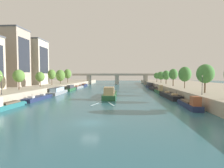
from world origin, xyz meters
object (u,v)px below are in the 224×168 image
at_px(tree_right_midway, 205,74).
at_px(bridge_far, 117,77).
at_px(lamppost_right_bank, 202,84).
at_px(moored_boat_left_second, 58,91).
at_px(tree_right_end_of_row, 166,75).
at_px(tree_right_distant, 161,76).
at_px(tree_left_distant, 40,77).
at_px(tree_right_nearest, 157,76).
at_px(moored_boat_right_near, 149,86).
at_px(moored_boat_right_midway, 190,104).
at_px(lamppost_left_bank, 1,84).
at_px(tree_right_past_mid, 173,74).
at_px(tree_left_second, 68,74).
at_px(tree_left_midway, 52,74).
at_px(moored_boat_right_downstream, 159,90).
at_px(tree_left_nearest, 19,76).
at_px(tree_left_by_lamp, 60,75).
at_px(moored_boat_right_end, 170,96).
at_px(moored_boat_right_gap_after, 154,89).
at_px(barge_midriver, 110,94).
at_px(moored_boat_left_far, 84,85).
at_px(moored_boat_left_downstream, 38,98).
at_px(moored_boat_left_near, 7,105).
at_px(moored_boat_left_lone, 71,88).
at_px(tree_right_far, 185,74).

xyz_separation_m(tree_right_midway, bridge_far, (-24.94, 86.99, -2.15)).
bearing_deg(lamppost_right_bank, moored_boat_left_second, 151.51).
height_order(tree_right_end_of_row, tree_right_distant, tree_right_end_of_row).
bearing_deg(tree_left_distant, tree_right_nearest, 42.49).
bearing_deg(moored_boat_left_second, moored_boat_right_near, 43.18).
xyz_separation_m(moored_boat_right_midway, lamppost_left_bank, (-41.46, -0.14, 4.17)).
bearing_deg(tree_right_distant, tree_right_past_mid, -91.99).
bearing_deg(tree_left_second, tree_left_midway, -88.93).
xyz_separation_m(tree_right_nearest, bridge_far, (-25.70, 18.62, -1.37)).
relative_size(moored_boat_right_downstream, tree_left_nearest, 1.80).
bearing_deg(lamppost_left_bank, lamppost_right_bank, 3.68).
height_order(tree_left_by_lamp, lamppost_right_bank, tree_left_by_lamp).
relative_size(moored_boat_right_end, tree_right_distant, 2.59).
bearing_deg(tree_left_by_lamp, tree_right_nearest, 25.63).
xyz_separation_m(moored_boat_right_gap_after, tree_right_distant, (6.80, 17.45, 6.05)).
height_order(tree_left_by_lamp, tree_right_past_mid, tree_left_by_lamp).
bearing_deg(bridge_far, moored_boat_right_downstream, -73.09).
relative_size(moored_boat_right_gap_after, tree_right_midway, 1.89).
height_order(barge_midriver, lamppost_right_bank, lamppost_right_bank).
xyz_separation_m(moored_boat_left_far, tree_left_second, (-7.50, -8.64, 6.92)).
bearing_deg(tree_left_distant, moored_boat_left_downstream, -66.22).
bearing_deg(bridge_far, moored_boat_right_end, -76.15).
height_order(tree_left_by_lamp, tree_right_distant, tree_left_by_lamp).
bearing_deg(moored_boat_left_downstream, moored_boat_right_midway, -14.93).
distance_m(moored_boat_left_far, tree_left_midway, 33.60).
bearing_deg(moored_boat_left_far, moored_boat_left_near, -89.87).
bearing_deg(moored_boat_right_downstream, tree_right_end_of_row, 68.68).
bearing_deg(moored_boat_left_near, lamppost_right_bank, 8.82).
bearing_deg(moored_boat_left_lone, moored_boat_right_near, 29.35).
distance_m(moored_boat_left_lone, tree_left_nearest, 28.15).
relative_size(tree_left_nearest, tree_left_distant, 1.08).
bearing_deg(tree_left_second, moored_boat_right_end, -44.13).
bearing_deg(lamppost_left_bank, tree_right_distant, 52.69).
relative_size(moored_boat_left_second, tree_right_midway, 2.13).
bearing_deg(tree_left_second, tree_right_nearest, 15.14).
distance_m(moored_boat_left_second, tree_left_nearest, 15.09).
bearing_deg(moored_boat_left_near, moored_boat_right_midway, 5.55).
height_order(moored_boat_right_downstream, tree_right_past_mid, tree_right_past_mid).
height_order(moored_boat_right_near, tree_left_second, tree_left_second).
xyz_separation_m(moored_boat_right_downstream, tree_right_nearest, (6.99, 42.90, 5.59)).
relative_size(tree_left_distant, tree_left_midway, 0.83).
distance_m(tree_right_distant, lamppost_left_bank, 79.78).
relative_size(barge_midriver, moored_boat_right_downstream, 1.73).
xyz_separation_m(barge_midriver, moored_boat_left_downstream, (-19.79, -6.52, -0.53)).
relative_size(moored_boat_left_lone, tree_right_end_of_row, 1.59).
bearing_deg(bridge_far, tree_right_midway, -74.00).
distance_m(moored_boat_left_near, tree_left_by_lamp, 54.59).
relative_size(moored_boat_left_far, tree_right_far, 1.79).
xyz_separation_m(moored_boat_left_far, tree_right_distant, (44.96, -6.41, 5.93)).
xyz_separation_m(moored_boat_left_downstream, tree_left_midway, (-7.17, 27.39, 6.67)).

